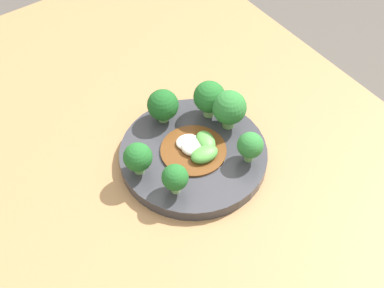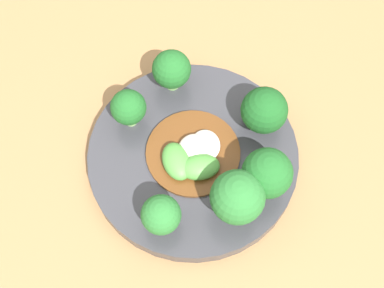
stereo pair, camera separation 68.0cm
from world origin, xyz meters
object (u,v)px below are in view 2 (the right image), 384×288
(broccoli_north, at_px, (237,198))
(broccoli_northwest, at_px, (267,174))
(broccoli_west, at_px, (266,113))
(stirfry_center, at_px, (192,155))
(broccoli_northeast, at_px, (161,215))
(broccoli_south, at_px, (172,70))
(plate, at_px, (192,155))
(broccoli_southeast, at_px, (128,108))

(broccoli_north, xyz_separation_m, broccoli_northwest, (-0.04, -0.01, -0.00))
(broccoli_west, distance_m, stirfry_center, 0.10)
(broccoli_west, relative_size, broccoli_northeast, 1.11)
(broccoli_south, relative_size, broccoli_northeast, 1.04)
(broccoli_west, xyz_separation_m, broccoli_northeast, (0.16, 0.06, -0.00))
(broccoli_north, distance_m, broccoli_northwest, 0.04)
(plate, relative_size, stirfry_center, 2.24)
(broccoli_north, bearing_deg, stirfry_center, -78.73)
(broccoli_southeast, bearing_deg, broccoli_northeast, 82.67)
(plate, xyz_separation_m, stirfry_center, (0.00, 0.01, 0.02))
(broccoli_west, bearing_deg, plate, -4.31)
(broccoli_south, distance_m, broccoli_northwest, 0.17)
(broccoli_southeast, relative_size, broccoli_northeast, 0.97)
(broccoli_west, height_order, stirfry_center, broccoli_west)
(stirfry_center, bearing_deg, broccoli_northeast, 43.24)
(plate, height_order, broccoli_north, broccoli_north)
(broccoli_west, bearing_deg, broccoli_southeast, -27.94)
(plate, height_order, broccoli_south, broccoli_south)
(plate, distance_m, broccoli_southeast, 0.09)
(plate, bearing_deg, broccoli_northeast, 45.07)
(broccoli_west, relative_size, broccoli_north, 0.85)
(broccoli_south, xyz_separation_m, broccoli_north, (0.00, 0.18, 0.01))
(broccoli_south, distance_m, stirfry_center, 0.11)
(broccoli_west, bearing_deg, broccoli_northwest, 62.00)
(broccoli_west, distance_m, broccoli_north, 0.11)
(broccoli_north, distance_m, stirfry_center, 0.09)
(broccoli_west, xyz_separation_m, broccoli_north, (0.08, 0.08, 0.01))
(plate, bearing_deg, stirfry_center, 65.42)
(plate, xyz_separation_m, broccoli_west, (-0.09, 0.01, 0.05))
(broccoli_northwest, bearing_deg, broccoli_northeast, -3.76)
(broccoli_north, bearing_deg, broccoli_southeast, -67.98)
(broccoli_west, bearing_deg, broccoli_north, 45.65)
(broccoli_northeast, bearing_deg, broccoli_west, -158.97)
(broccoli_northwest, xyz_separation_m, broccoli_northeast, (0.12, -0.01, -0.01))
(broccoli_southeast, bearing_deg, broccoli_north, 112.02)
(broccoli_south, xyz_separation_m, stirfry_center, (0.02, 0.10, -0.03))
(broccoli_northeast, bearing_deg, plate, -134.93)
(broccoli_north, xyz_separation_m, stirfry_center, (0.02, -0.08, -0.04))
(plate, xyz_separation_m, broccoli_northwest, (-0.05, 0.07, 0.05))
(broccoli_southeast, xyz_separation_m, broccoli_south, (-0.07, -0.03, 0.00))
(broccoli_north, height_order, broccoli_northwest, broccoli_north)
(broccoli_south, relative_size, broccoli_north, 0.80)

